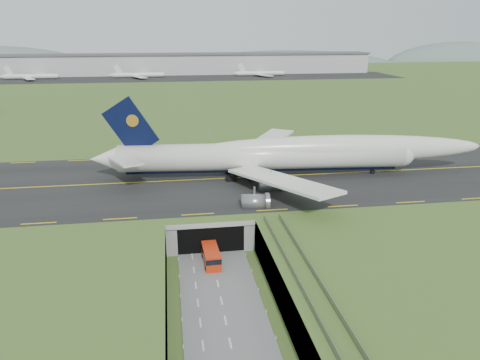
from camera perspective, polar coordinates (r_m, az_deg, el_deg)
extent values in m
plane|color=#466026|center=(78.79, -2.96, -11.53)|extent=(900.00, 900.00, 0.00)
cube|color=gray|center=(77.36, -2.99, -9.59)|extent=(800.00, 800.00, 6.00)
cube|color=slate|center=(72.33, -2.33, -14.35)|extent=(12.00, 75.00, 0.20)
cube|color=black|center=(106.65, -4.83, 0.03)|extent=(800.00, 44.00, 0.18)
cube|color=gray|center=(93.66, -4.21, -2.91)|extent=(16.00, 22.00, 1.00)
cube|color=gray|center=(94.35, -8.43, -4.53)|extent=(2.00, 22.00, 6.00)
cube|color=gray|center=(95.31, 0.03, -4.09)|extent=(2.00, 22.00, 6.00)
cube|color=black|center=(90.17, -3.90, -5.80)|extent=(12.00, 12.00, 5.00)
cube|color=#A8A8A3|center=(83.41, -3.58, -5.51)|extent=(17.00, 0.50, 0.80)
cube|color=#A8A8A3|center=(62.20, 9.25, -14.26)|extent=(3.00, 53.00, 0.50)
cube|color=gray|center=(61.43, 8.01, -13.82)|extent=(0.06, 53.00, 1.00)
cube|color=gray|center=(62.22, 10.55, -13.52)|extent=(0.06, 53.00, 1.00)
cylinder|color=#A8A8A3|center=(65.81, 8.44, -15.35)|extent=(0.90, 0.90, 5.60)
cylinder|color=#A8A8A3|center=(75.71, 5.78, -10.49)|extent=(0.90, 0.90, 5.60)
cylinder|color=silver|center=(107.38, 2.78, 2.92)|extent=(65.70, 11.39, 6.16)
sphere|color=silver|center=(115.87, 19.08, 3.07)|extent=(6.50, 6.50, 6.03)
cone|color=silver|center=(109.08, -16.14, 2.47)|extent=(7.18, 6.37, 5.85)
ellipsoid|color=silver|center=(110.52, 11.94, 3.73)|extent=(68.35, 11.12, 6.46)
ellipsoid|color=black|center=(115.32, 18.68, 3.43)|extent=(4.51, 3.03, 2.15)
cylinder|color=black|center=(108.03, 2.76, 1.69)|extent=(62.15, 7.57, 2.59)
cube|color=silver|center=(122.66, 2.82, 4.36)|extent=(21.92, 27.55, 2.59)
cube|color=silver|center=(114.58, -12.67, 4.21)|extent=(9.35, 11.25, 0.99)
cube|color=silver|center=(93.29, 5.06, -0.06)|extent=(18.45, 28.93, 2.59)
cube|color=silver|center=(100.78, -13.80, 2.27)|extent=(8.18, 11.44, 0.99)
cube|color=black|center=(106.32, -13.16, 6.32)|extent=(12.24, 1.56, 13.61)
cylinder|color=gold|center=(105.98, -12.96, 7.09)|extent=(2.74, 0.89, 2.69)
cylinder|color=slate|center=(117.25, 2.57, 2.22)|extent=(5.24, 3.57, 3.17)
cylinder|color=slate|center=(126.55, 0.00, 3.41)|extent=(5.24, 3.57, 3.17)
cylinder|color=slate|center=(99.92, 3.76, -0.61)|extent=(5.24, 3.57, 3.17)
cylinder|color=slate|center=(89.94, 1.75, -2.71)|extent=(5.24, 3.57, 3.17)
cylinder|color=black|center=(114.59, 15.86, 0.99)|extent=(1.09, 0.56, 1.06)
cube|color=black|center=(108.10, 0.47, 0.77)|extent=(6.29, 7.18, 1.35)
cube|color=red|center=(81.42, -3.55, -9.24)|extent=(2.85, 7.03, 2.78)
cube|color=black|center=(81.17, -3.55, -8.89)|extent=(2.91, 7.13, 0.93)
cube|color=black|center=(81.96, -3.53, -9.96)|extent=(2.65, 6.56, 0.46)
cylinder|color=black|center=(79.77, -4.18, -10.74)|extent=(0.35, 0.84, 0.83)
cylinder|color=black|center=(83.84, -4.57, -9.25)|extent=(0.35, 0.84, 0.83)
cylinder|color=black|center=(80.03, -2.44, -10.60)|extent=(0.35, 0.84, 0.83)
cylinder|color=black|center=(84.09, -2.92, -9.12)|extent=(0.35, 0.84, 0.83)
cube|color=#B2B2B2|center=(369.27, -7.93, 13.80)|extent=(300.00, 22.00, 15.00)
cube|color=#4C4C51|center=(368.84, -7.98, 14.96)|extent=(302.00, 24.00, 1.20)
cube|color=black|center=(339.98, -7.77, 12.22)|extent=(320.00, 50.00, 0.08)
cylinder|color=silver|center=(356.81, -24.16, 11.45)|extent=(34.00, 3.20, 3.20)
cylinder|color=silver|center=(345.28, -12.27, 12.41)|extent=(34.00, 3.20, 3.20)
cylinder|color=silver|center=(351.30, 2.50, 12.88)|extent=(34.00, 3.20, 3.20)
ellipsoid|color=slate|center=(515.92, 5.65, 13.04)|extent=(260.00, 91.00, 44.00)
ellipsoid|color=slate|center=(597.29, 25.04, 12.15)|extent=(180.00, 63.00, 60.00)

